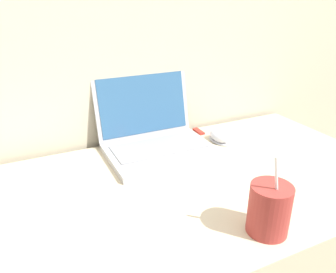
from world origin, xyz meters
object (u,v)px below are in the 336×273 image
Objects in this scene: laptop at (155,135)px; computer_mouse at (220,136)px; usb_stick at (199,131)px; drink_cup at (269,208)px.

computer_mouse is at bearing -10.74° from laptop.
laptop is 0.22m from usb_stick.
drink_cup is at bearing -83.73° from laptop.
drink_cup is at bearing -111.62° from computer_mouse.
laptop is 0.24m from computer_mouse.
drink_cup reaches higher than usb_stick.
usb_stick is at bearing 74.59° from drink_cup.
computer_mouse is at bearing 68.38° from drink_cup.
drink_cup is (0.06, -0.50, 0.01)m from laptop.
laptop is 1.77× the size of drink_cup.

